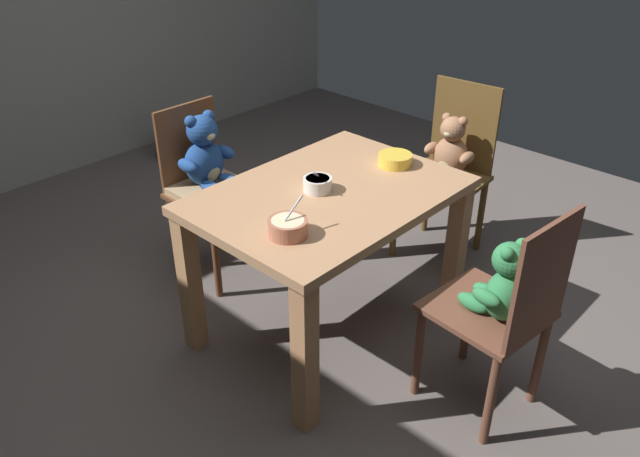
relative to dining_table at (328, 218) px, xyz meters
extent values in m
cube|color=#5E5552|center=(0.00, 0.00, -0.61)|extent=(5.20, 5.20, 0.04)
cube|color=tan|center=(0.00, 0.00, 0.11)|extent=(1.12, 0.80, 0.04)
cube|color=#B67E53|center=(-0.51, -0.35, -0.25)|extent=(0.08, 0.08, 0.68)
cube|color=#AF7D55|center=(0.51, -0.35, -0.25)|extent=(0.08, 0.08, 0.68)
cube|color=tan|center=(-0.51, 0.35, -0.25)|extent=(0.08, 0.08, 0.68)
cube|color=tan|center=(0.51, 0.35, -0.25)|extent=(0.08, 0.08, 0.68)
cube|color=brown|center=(0.08, -0.74, -0.15)|extent=(0.42, 0.44, 0.02)
cube|color=brown|center=(0.06, -0.94, 0.09)|extent=(0.35, 0.05, 0.46)
cylinder|color=brown|center=(0.25, -0.59, -0.38)|extent=(0.04, 0.04, 0.43)
cylinder|color=brown|center=(-0.07, -0.56, -0.38)|extent=(0.04, 0.04, 0.43)
cylinder|color=brown|center=(0.22, -0.93, -0.38)|extent=(0.04, 0.04, 0.43)
cylinder|color=brown|center=(-0.10, -0.90, -0.38)|extent=(0.04, 0.04, 0.43)
ellipsoid|color=#2F7C47|center=(0.07, -0.82, -0.04)|extent=(0.19, 0.16, 0.20)
ellipsoid|color=#D2B88E|center=(0.07, -0.77, -0.05)|extent=(0.10, 0.06, 0.12)
sphere|color=#2F7C47|center=(0.07, -0.81, 0.11)|extent=(0.13, 0.13, 0.13)
ellipsoid|color=#D2B88E|center=(0.07, -0.76, 0.10)|extent=(0.06, 0.05, 0.04)
sphere|color=#2F7C47|center=(0.11, -0.82, 0.16)|extent=(0.05, 0.05, 0.05)
sphere|color=#2F7C47|center=(0.02, -0.81, 0.16)|extent=(0.05, 0.05, 0.05)
ellipsoid|color=#2F7C47|center=(0.17, -0.80, -0.01)|extent=(0.07, 0.12, 0.06)
ellipsoid|color=#2F7C47|center=(-0.03, -0.78, -0.01)|extent=(0.07, 0.12, 0.06)
ellipsoid|color=#2F7C47|center=(0.13, -0.72, -0.11)|extent=(0.07, 0.14, 0.06)
ellipsoid|color=#2F7C47|center=(0.03, -0.71, -0.11)|extent=(0.07, 0.14, 0.06)
cube|color=brown|center=(0.90, 0.01, -0.15)|extent=(0.44, 0.43, 0.02)
cube|color=brown|center=(1.10, 0.02, 0.10)|extent=(0.05, 0.37, 0.48)
cylinder|color=brown|center=(0.72, 0.16, -0.38)|extent=(0.04, 0.04, 0.43)
cylinder|color=brown|center=(0.74, -0.18, -0.38)|extent=(0.04, 0.04, 0.43)
cylinder|color=brown|center=(1.06, 0.19, -0.38)|extent=(0.04, 0.04, 0.43)
cylinder|color=brown|center=(1.09, -0.15, -0.38)|extent=(0.04, 0.04, 0.43)
ellipsoid|color=#9F6E4E|center=(0.97, 0.01, -0.03)|extent=(0.17, 0.20, 0.21)
ellipsoid|color=beige|center=(0.92, 0.01, -0.04)|extent=(0.06, 0.11, 0.13)
sphere|color=#9F6E4E|center=(0.96, 0.01, 0.13)|extent=(0.13, 0.13, 0.13)
ellipsoid|color=beige|center=(0.92, 0.01, 0.12)|extent=(0.05, 0.06, 0.04)
sphere|color=#9F6E4E|center=(0.97, 0.06, 0.18)|extent=(0.05, 0.05, 0.05)
sphere|color=#9F6E4E|center=(0.98, -0.04, 0.18)|extent=(0.05, 0.05, 0.05)
ellipsoid|color=#9F6E4E|center=(0.94, 0.11, 0.00)|extent=(0.12, 0.07, 0.06)
ellipsoid|color=#9F6E4E|center=(0.96, -0.10, 0.00)|extent=(0.12, 0.07, 0.06)
ellipsoid|color=#9F6E4E|center=(0.86, 0.05, -0.10)|extent=(0.14, 0.08, 0.06)
ellipsoid|color=#9F6E4E|center=(0.87, -0.05, -0.10)|extent=(0.14, 0.08, 0.06)
cube|color=brown|center=(-0.03, 0.74, -0.15)|extent=(0.39, 0.41, 0.02)
cube|color=brown|center=(-0.03, 0.94, 0.08)|extent=(0.35, 0.02, 0.43)
cylinder|color=brown|center=(-0.20, 0.57, -0.38)|extent=(0.04, 0.04, 0.43)
cylinder|color=brown|center=(0.13, 0.57, -0.38)|extent=(0.04, 0.04, 0.43)
cylinder|color=brown|center=(-0.20, 0.92, -0.38)|extent=(0.04, 0.04, 0.43)
cylinder|color=brown|center=(0.13, 0.92, -0.38)|extent=(0.04, 0.04, 0.43)
cube|color=tan|center=(-0.03, 0.74, -0.12)|extent=(0.36, 0.38, 0.04)
ellipsoid|color=navy|center=(-0.03, 0.82, 0.02)|extent=(0.21, 0.17, 0.24)
ellipsoid|color=beige|center=(-0.03, 0.76, 0.00)|extent=(0.11, 0.06, 0.14)
sphere|color=navy|center=(-0.03, 0.81, 0.19)|extent=(0.15, 0.15, 0.15)
ellipsoid|color=beige|center=(-0.03, 0.75, 0.18)|extent=(0.06, 0.05, 0.05)
sphere|color=navy|center=(-0.09, 0.82, 0.25)|extent=(0.06, 0.06, 0.06)
sphere|color=navy|center=(0.02, 0.82, 0.25)|extent=(0.06, 0.06, 0.06)
ellipsoid|color=navy|center=(-0.15, 0.79, 0.05)|extent=(0.07, 0.13, 0.07)
ellipsoid|color=navy|center=(0.08, 0.79, 0.05)|extent=(0.07, 0.13, 0.07)
ellipsoid|color=navy|center=(-0.09, 0.69, -0.07)|extent=(0.07, 0.15, 0.07)
ellipsoid|color=navy|center=(0.02, 0.69, -0.07)|extent=(0.07, 0.15, 0.07)
cylinder|color=silver|center=(-0.03, 0.04, 0.16)|extent=(0.12, 0.12, 0.06)
cylinder|color=silver|center=(-0.03, 0.04, 0.13)|extent=(0.07, 0.07, 0.01)
cylinder|color=#CAB18C|center=(-0.03, 0.04, 0.18)|extent=(0.10, 0.10, 0.01)
cylinder|color=#BCBCC1|center=(-0.05, 0.02, 0.22)|extent=(0.08, 0.05, 0.06)
ellipsoid|color=#BCBCC1|center=(-0.02, 0.04, 0.18)|extent=(0.04, 0.03, 0.01)
cylinder|color=yellow|center=(0.40, -0.04, 0.16)|extent=(0.16, 0.16, 0.05)
cylinder|color=yellow|center=(0.40, -0.04, 0.13)|extent=(0.09, 0.09, 0.01)
cylinder|color=#C9AE90|center=(0.40, -0.04, 0.18)|extent=(0.13, 0.13, 0.01)
cylinder|color=#B46B52|center=(-0.37, -0.13, 0.16)|extent=(0.15, 0.15, 0.06)
cylinder|color=#B46B52|center=(-0.37, -0.13, 0.13)|extent=(0.08, 0.08, 0.01)
cylinder|color=beige|center=(-0.37, -0.13, 0.19)|extent=(0.12, 0.12, 0.01)
cylinder|color=#BCBCC1|center=(-0.33, -0.13, 0.23)|extent=(0.10, 0.01, 0.08)
ellipsoid|color=#BCBCC1|center=(-0.38, -0.13, 0.18)|extent=(0.03, 0.02, 0.01)
cylinder|color=#93969B|center=(0.67, 2.15, -0.46)|extent=(0.25, 0.25, 0.28)
camera|label=1|loc=(-1.75, -1.59, 1.34)|focal=35.49mm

